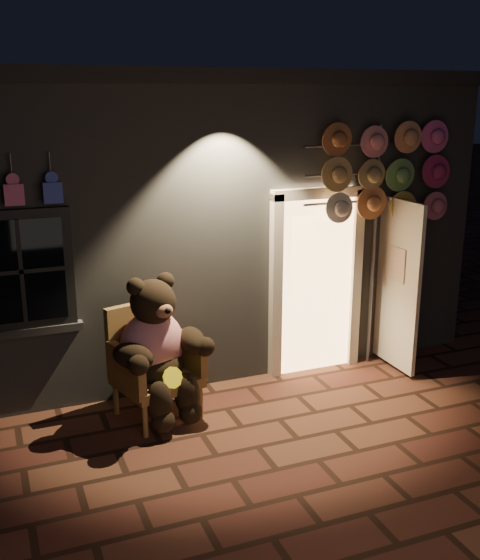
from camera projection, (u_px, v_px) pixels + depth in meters
ground at (258, 447)px, 6.17m from camera, size 60.00×60.00×0.00m
shop_building at (148, 201)px, 9.25m from camera, size 7.30×5.95×3.51m
wicker_armchair at (152, 361)px, 6.68m from camera, size 0.94×0.89×1.15m
teddy_bear at (157, 348)px, 6.51m from camera, size 1.03×0.93×1.47m
hat_rack at (387, 175)px, 7.43m from camera, size 1.84×0.22×2.89m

